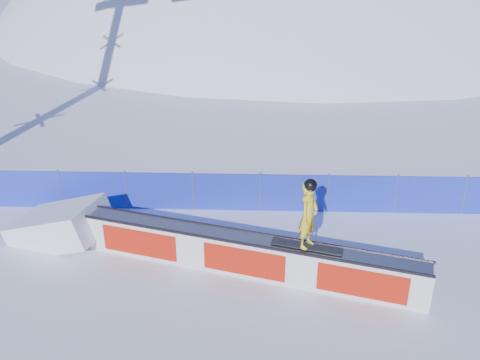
{
  "coord_description": "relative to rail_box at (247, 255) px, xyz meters",
  "views": [
    {
      "loc": [
        -3.12,
        -9.71,
        7.67
      ],
      "look_at": [
        -3.55,
        3.18,
        1.63
      ],
      "focal_mm": 40.0,
      "sensor_mm": 36.0,
      "label": 1
    }
  ],
  "objects": [
    {
      "name": "ground",
      "position": [
        3.31,
        -1.26,
        -0.51
      ],
      "size": [
        160.0,
        160.0,
        0.0
      ],
      "primitive_type": "plane",
      "color": "white",
      "rests_on": "ground"
    },
    {
      "name": "snow_hill",
      "position": [
        3.31,
        40.74,
        -18.51
      ],
      "size": [
        64.0,
        64.0,
        64.0
      ],
      "color": "white",
      "rests_on": "ground"
    },
    {
      "name": "safety_fence",
      "position": [
        3.31,
        3.24,
        0.1
      ],
      "size": [
        22.05,
        0.05,
        1.3
      ],
      "color": "#1F33C3",
      "rests_on": "ground"
    },
    {
      "name": "rail_box",
      "position": [
        0.0,
        0.0,
        0.0
      ],
      "size": [
        8.39,
        2.95,
        1.03
      ],
      "rotation": [
        0.0,
        0.0,
        -0.28
      ],
      "color": "silver",
      "rests_on": "ground"
    },
    {
      "name": "snow_ramp",
      "position": [
        -5.14,
        1.49,
        -0.51
      ],
      "size": [
        2.94,
        2.27,
        1.61
      ],
      "primitive_type": null,
      "rotation": [
        0.0,
        -0.31,
        -0.28
      ],
      "color": "white",
      "rests_on": "ground"
    },
    {
      "name": "snowboarder",
      "position": [
        1.38,
        -0.4,
        1.37
      ],
      "size": [
        1.67,
        0.75,
        1.73
      ],
      "rotation": [
        0.0,
        0.0,
        1.02
      ],
      "color": "black",
      "rests_on": "rail_box"
    }
  ]
}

